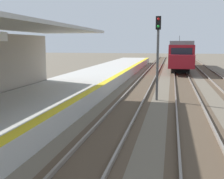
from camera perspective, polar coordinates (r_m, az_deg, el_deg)
The scene contains 5 objects.
station_platform at distance 17.07m, azimuth -11.85°, elevation -1.61°, with size 5.00×80.00×0.91m.
track_pair_nearest_platform at distance 19.82m, azimuth 4.66°, elevation -1.17°, with size 2.34×120.00×0.16m.
track_pair_middle at distance 19.71m, azimuth 14.52°, elevation -1.49°, with size 2.34×120.00×0.16m.
approaching_train at distance 42.08m, azimuth 13.19°, elevation 6.92°, with size 2.93×19.60×4.76m.
rail_signal_post at distance 18.27m, azimuth 9.01°, elevation 7.81°, with size 0.32×0.34×5.20m.
Camera 1 is at (4.26, 0.63, 3.54)m, focal length 46.38 mm.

